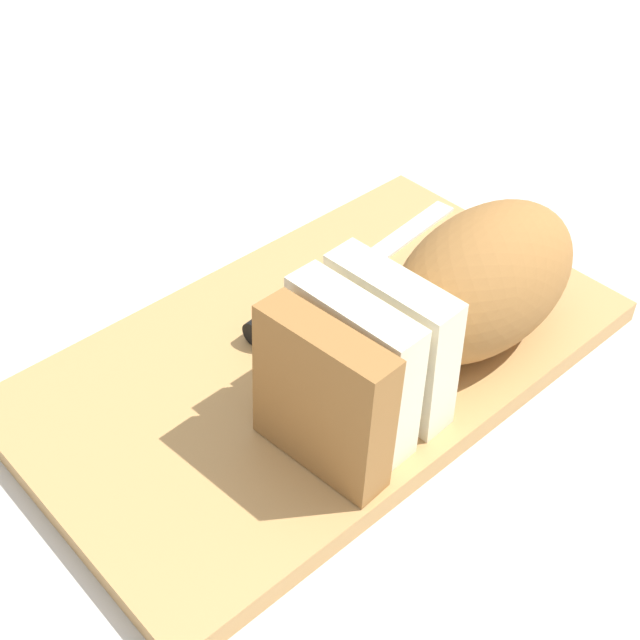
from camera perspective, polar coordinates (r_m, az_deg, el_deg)
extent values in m
plane|color=beige|center=(0.68, 0.00, -3.07)|extent=(3.00, 3.00, 0.00)
cube|color=tan|center=(0.67, 0.00, -2.51)|extent=(0.46, 0.28, 0.02)
ellipsoid|color=#996633|center=(0.65, 10.65, 2.56)|extent=(0.18, 0.10, 0.11)
cube|color=beige|center=(0.59, 4.39, -1.49)|extent=(0.03, 0.10, 0.11)
cube|color=beige|center=(0.58, 2.10, -3.07)|extent=(0.03, 0.10, 0.11)
cube|color=#996633|center=(0.55, 0.18, -5.13)|extent=(0.04, 0.10, 0.11)
cube|color=silver|center=(0.76, 4.09, 4.51)|extent=(0.19, 0.03, 0.00)
cylinder|color=black|center=(0.68, -2.64, 0.27)|extent=(0.07, 0.03, 0.02)
cube|color=silver|center=(0.70, -0.70, 1.59)|extent=(0.02, 0.02, 0.02)
sphere|color=#A8753D|center=(0.69, 2.28, 0.40)|extent=(0.01, 0.01, 0.01)
sphere|color=#A8753D|center=(0.69, 3.92, -0.14)|extent=(0.01, 0.01, 0.01)
sphere|color=#A8753D|center=(0.66, 6.38, -2.68)|extent=(0.00, 0.00, 0.00)
sphere|color=#A8753D|center=(0.69, -0.89, 0.42)|extent=(0.01, 0.01, 0.01)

